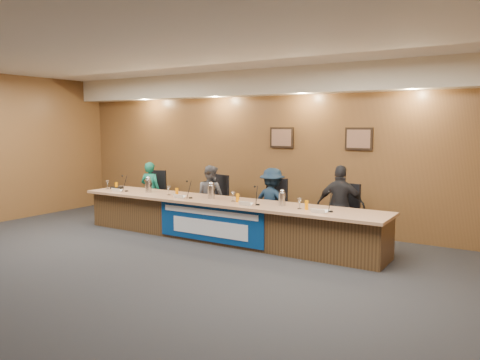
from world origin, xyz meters
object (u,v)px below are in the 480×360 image
object	(u,v)px
panelist_a	(151,191)
carafe_left	(148,186)
panelist_b	(211,197)
carafe_mid	(211,192)
speakerphone	(118,188)
dais_body	(223,221)
banner	(209,223)
office_chair_b	(214,204)
panelist_c	(272,202)
office_chair_a	(154,197)
office_chair_d	(342,218)
office_chair_c	(275,211)
carafe_right	(282,199)
panelist_d	(341,206)

from	to	relation	value
panelist_a	carafe_left	world-z (taller)	panelist_a
panelist_b	carafe_mid	xyz separation A→B (m)	(0.53, -0.72, 0.23)
carafe_left	speakerphone	bearing A→B (deg)	179.16
dais_body	banner	xyz separation A→B (m)	(0.00, -0.41, 0.03)
office_chair_b	banner	bearing A→B (deg)	-40.31
panelist_c	office_chair_b	xyz separation A→B (m)	(-1.43, 0.10, -0.17)
office_chair_a	office_chair_d	size ratio (longest dim) A/B	1.00
panelist_b	panelist_a	bearing A→B (deg)	9.07
panelist_b	office_chair_c	world-z (taller)	panelist_b
panelist_c	carafe_right	world-z (taller)	panelist_c
panelist_b	panelist_d	size ratio (longest dim) A/B	0.91
banner	panelist_a	world-z (taller)	panelist_a
carafe_left	office_chair_c	bearing A→B (deg)	19.53
office_chair_c	carafe_left	world-z (taller)	carafe_left
dais_body	carafe_mid	world-z (taller)	carafe_mid
panelist_c	speakerphone	xyz separation A→B (m)	(-3.32, -0.75, 0.12)
office_chair_b	office_chair_d	size ratio (longest dim) A/B	1.00
office_chair_a	office_chair_b	xyz separation A→B (m)	(1.65, 0.00, 0.00)
panelist_c	office_chair_a	world-z (taller)	panelist_c
office_chair_c	office_chair_d	size ratio (longest dim) A/B	1.00
panelist_b	speakerphone	xyz separation A→B (m)	(-1.90, -0.75, 0.13)
carafe_left	carafe_mid	world-z (taller)	carafe_left
dais_body	panelist_a	xyz separation A→B (m)	(-2.44, 0.73, 0.29)
dais_body	carafe_right	world-z (taller)	carafe_right
panelist_b	office_chair_b	xyz separation A→B (m)	(0.00, 0.10, -0.17)
carafe_mid	carafe_right	bearing A→B (deg)	-0.54
office_chair_c	panelist_d	bearing A→B (deg)	-20.18
carafe_left	panelist_c	bearing A→B (deg)	17.40
panelist_d	office_chair_b	size ratio (longest dim) A/B	2.96
panelist_b	office_chair_a	size ratio (longest dim) A/B	2.69
carafe_right	speakerphone	bearing A→B (deg)	-179.75
banner	speakerphone	world-z (taller)	speakerphone
office_chair_c	carafe_right	world-z (taller)	carafe_right
office_chair_a	carafe_left	xyz separation A→B (m)	(0.65, -0.86, 0.40)
office_chair_a	carafe_right	bearing A→B (deg)	-30.98
banner	panelist_b	size ratio (longest dim) A/B	1.70
dais_body	panelist_c	bearing A→B (deg)	48.61
panelist_b	panelist_d	world-z (taller)	panelist_d
panelist_a	carafe_left	size ratio (longest dim) A/B	5.02
carafe_left	carafe_right	world-z (taller)	carafe_left
panelist_d	carafe_right	world-z (taller)	panelist_d
office_chair_a	carafe_left	size ratio (longest dim) A/B	1.87
dais_body	carafe_left	bearing A→B (deg)	-178.85
banner	carafe_right	distance (m)	1.37
carafe_left	carafe_mid	size ratio (longest dim) A/B	1.06
office_chair_a	office_chair_c	xyz separation A→B (m)	(3.08, 0.00, 0.00)
panelist_c	speakerphone	world-z (taller)	panelist_c
panelist_a	panelist_c	distance (m)	3.08
banner	speakerphone	xyz separation A→B (m)	(-2.68, 0.39, 0.40)
panelist_b	carafe_right	world-z (taller)	panelist_b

